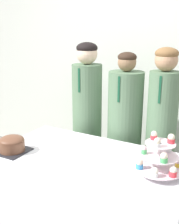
% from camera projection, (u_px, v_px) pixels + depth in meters
% --- Properties ---
extents(wall_back, '(9.00, 0.06, 2.70)m').
position_uv_depth(wall_back, '(150.00, 57.00, 3.00)').
color(wall_back, silver).
rests_on(wall_back, ground_plane).
extents(table, '(1.47, 0.79, 0.72)m').
position_uv_depth(table, '(90.00, 199.00, 2.20)').
color(table, white).
rests_on(table, ground_plane).
extents(round_cake, '(0.23, 0.23, 0.13)m').
position_uv_depth(round_cake, '(12.00, 144.00, 2.16)').
color(round_cake, '#232328').
rests_on(round_cake, table).
extents(cupcake_stand, '(0.31, 0.31, 0.28)m').
position_uv_depth(cupcake_stand, '(159.00, 157.00, 1.81)').
color(cupcake_stand, silver).
rests_on(cupcake_stand, table).
extents(student_0, '(0.29, 0.29, 1.52)m').
position_uv_depth(student_0, '(87.00, 123.00, 2.80)').
color(student_0, '#567556').
rests_on(student_0, ground_plane).
extents(student_1, '(0.32, 0.32, 1.45)m').
position_uv_depth(student_1, '(124.00, 136.00, 2.63)').
color(student_1, '#567556').
rests_on(student_1, ground_plane).
extents(student_2, '(0.26, 0.26, 1.50)m').
position_uv_depth(student_2, '(160.00, 137.00, 2.45)').
color(student_2, '#567556').
rests_on(student_2, ground_plane).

